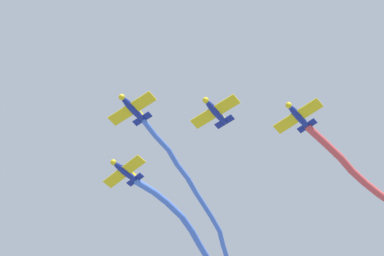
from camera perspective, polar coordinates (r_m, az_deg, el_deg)
The scene contains 7 objects.
airplane_lead at distance 85.79m, azimuth -4.71°, elevation 1.55°, with size 6.34×4.91×1.59m.
smoke_trail_lead at distance 93.88m, azimuth 0.16°, elevation -5.13°, with size 5.69×26.19×1.81m.
airplane_left_wing at distance 85.79m, azimuth 1.84°, elevation 1.32°, with size 6.34×4.90×1.59m.
airplane_right_wing at distance 91.85m, azimuth -5.32°, elevation -3.40°, with size 6.19×4.84×1.59m.
smoke_trail_right_wing at distance 99.57m, azimuth -0.34°, elevation -8.18°, with size 6.95×23.20×3.07m.
airplane_slot at distance 86.65m, azimuth 8.32°, elevation 0.96°, with size 6.27×4.88×1.59m.
smoke_trail_slot at distance 93.80m, azimuth 14.06°, elevation -4.48°, with size 14.72×20.63×2.60m.
Camera 1 is at (-16.20, 38.59, 6.19)m, focal length 68.01 mm.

